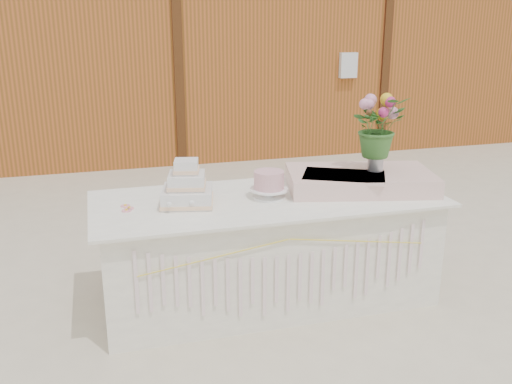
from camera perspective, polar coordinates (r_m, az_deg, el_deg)
The scene contains 9 objects.
ground at distance 4.23m, azimuth 1.13°, elevation -10.52°, with size 80.00×80.00×0.00m, color beige.
barn at distance 9.64m, azimuth -9.73°, elevation 15.25°, with size 12.60×4.60×3.30m.
cake_table at distance 4.06m, azimuth 1.18°, elevation -5.72°, with size 2.40×1.00×0.77m.
wedding_cake at distance 3.79m, azimuth -6.90°, elevation 0.28°, with size 0.40×0.40×0.30m.
pink_cake_stand at distance 3.89m, azimuth 1.32°, elevation 0.90°, with size 0.26×0.26×0.19m.
satin_runner at distance 4.19m, azimuth 10.34°, elevation 1.19°, with size 1.03×0.59×0.13m, color beige.
flower_vase at distance 4.19m, azimuth 11.88°, elevation 3.12°, with size 0.11×0.11×0.15m, color #AFAEB3.
bouquet at distance 4.13m, azimuth 12.13°, elevation 7.06°, with size 0.39×0.34×0.43m, color #386C2B.
loose_flowers at distance 3.90m, azimuth -12.94°, elevation -1.06°, with size 0.13×0.30×0.02m, color pink, non-canonical shape.
Camera 1 is at (-1.11, -3.58, 1.97)m, focal length 40.00 mm.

